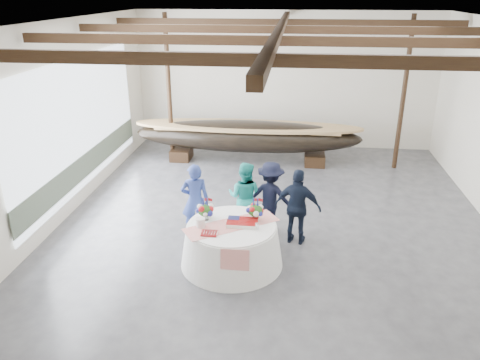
# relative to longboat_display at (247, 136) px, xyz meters

# --- Properties ---
(floor) EXTENTS (10.00, 12.00, 0.01)m
(floor) POSITION_rel_longboat_display_xyz_m (1.08, -4.13, -0.85)
(floor) COLOR #3D3D42
(floor) RESTS_ON ground
(wall_back) EXTENTS (10.00, 0.02, 4.50)m
(wall_back) POSITION_rel_longboat_display_xyz_m (1.08, 1.87, 1.40)
(wall_back) COLOR silver
(wall_back) RESTS_ON ground
(wall_front) EXTENTS (10.00, 0.02, 4.50)m
(wall_front) POSITION_rel_longboat_display_xyz_m (1.08, -10.13, 1.40)
(wall_front) COLOR silver
(wall_front) RESTS_ON ground
(wall_left) EXTENTS (0.02, 12.00, 4.50)m
(wall_left) POSITION_rel_longboat_display_xyz_m (-3.92, -4.13, 1.40)
(wall_left) COLOR silver
(wall_left) RESTS_ON ground
(ceiling) EXTENTS (10.00, 12.00, 0.01)m
(ceiling) POSITION_rel_longboat_display_xyz_m (1.08, -4.13, 3.65)
(ceiling) COLOR white
(ceiling) RESTS_ON wall_back
(pavilion_structure) EXTENTS (9.80, 11.76, 4.50)m
(pavilion_structure) POSITION_rel_longboat_display_xyz_m (1.08, -3.40, 3.15)
(pavilion_structure) COLOR black
(pavilion_structure) RESTS_ON ground
(open_bay) EXTENTS (0.03, 7.00, 3.20)m
(open_bay) POSITION_rel_longboat_display_xyz_m (-3.87, -3.13, 0.98)
(open_bay) COLOR silver
(open_bay) RESTS_ON ground
(longboat_display) EXTENTS (7.11, 1.42, 1.33)m
(longboat_display) POSITION_rel_longboat_display_xyz_m (0.00, 0.00, 0.00)
(longboat_display) COLOR black
(longboat_display) RESTS_ON ground
(banquet_table) EXTENTS (2.04, 2.04, 0.87)m
(banquet_table) POSITION_rel_longboat_display_xyz_m (0.31, -5.98, -0.42)
(banquet_table) COLOR white
(banquet_table) RESTS_ON ground
(tabletop_items) EXTENTS (1.87, 1.51, 0.40)m
(tabletop_items) POSITION_rel_longboat_display_xyz_m (0.25, -5.83, 0.17)
(tabletop_items) COLOR red
(tabletop_items) RESTS_ON banquet_table
(guest_woman_blue) EXTENTS (0.69, 0.53, 1.69)m
(guest_woman_blue) POSITION_rel_longboat_display_xyz_m (-0.63, -4.90, -0.00)
(guest_woman_blue) COLOR navy
(guest_woman_blue) RESTS_ON ground
(guest_woman_teal) EXTENTS (0.90, 0.77, 1.62)m
(guest_woman_teal) POSITION_rel_longboat_display_xyz_m (0.41, -4.49, -0.04)
(guest_woman_teal) COLOR teal
(guest_woman_teal) RESTS_ON ground
(guest_man_left) EXTENTS (1.17, 0.85, 1.63)m
(guest_man_left) POSITION_rel_longboat_display_xyz_m (0.99, -4.45, -0.03)
(guest_man_left) COLOR black
(guest_man_left) RESTS_ON ground
(guest_man_right) EXTENTS (1.05, 0.60, 1.69)m
(guest_man_right) POSITION_rel_longboat_display_xyz_m (1.59, -4.97, -0.01)
(guest_man_right) COLOR black
(guest_man_right) RESTS_ON ground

